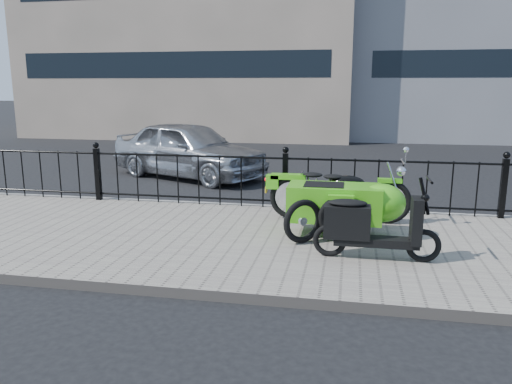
% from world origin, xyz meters
% --- Properties ---
extents(ground, '(120.00, 120.00, 0.00)m').
position_xyz_m(ground, '(0.00, 0.00, 0.00)').
color(ground, black).
rests_on(ground, ground).
extents(sidewalk, '(30.00, 3.80, 0.12)m').
position_xyz_m(sidewalk, '(0.00, -0.50, 0.06)').
color(sidewalk, gray).
rests_on(sidewalk, ground).
extents(curb, '(30.00, 0.10, 0.12)m').
position_xyz_m(curb, '(0.00, 1.44, 0.06)').
color(curb, gray).
rests_on(curb, ground).
extents(iron_fence, '(14.11, 0.11, 1.08)m').
position_xyz_m(iron_fence, '(0.00, 1.30, 0.59)').
color(iron_fence, black).
rests_on(iron_fence, sidewalk).
extents(building_tan, '(14.00, 8.01, 12.00)m').
position_xyz_m(building_tan, '(-6.00, 15.99, 6.00)').
color(building_tan, tan).
rests_on(building_tan, ground).
extents(motorcycle_sidecar, '(2.28, 1.48, 0.98)m').
position_xyz_m(motorcycle_sidecar, '(1.07, 0.00, 0.59)').
color(motorcycle_sidecar, black).
rests_on(motorcycle_sidecar, sidewalk).
extents(scooter, '(1.53, 0.45, 1.04)m').
position_xyz_m(scooter, '(1.33, -1.08, 0.52)').
color(scooter, black).
rests_on(scooter, sidewalk).
extents(spare_tire, '(0.52, 0.45, 0.60)m').
position_xyz_m(spare_tire, '(0.49, -0.60, 0.42)').
color(spare_tire, black).
rests_on(spare_tire, sidewalk).
extents(sedan_car, '(4.36, 3.16, 1.38)m').
position_xyz_m(sedan_car, '(-2.79, 4.45, 0.69)').
color(sedan_car, '#AFB2B7').
rests_on(sedan_car, ground).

